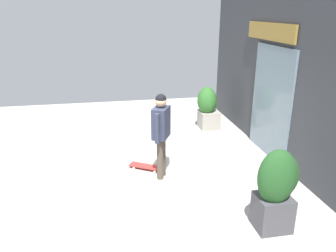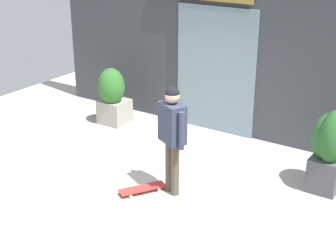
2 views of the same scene
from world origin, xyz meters
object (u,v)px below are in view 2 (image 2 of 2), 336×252
at_px(skateboarder, 172,129).
at_px(skateboard, 142,188).
at_px(planter_box_right, 112,94).
at_px(planter_box_left, 328,144).

xyz_separation_m(skateboarder, skateboard, (-0.38, -0.26, -0.98)).
bearing_deg(skateboard, skateboarder, 156.08).
height_order(skateboarder, planter_box_right, skateboarder).
bearing_deg(skateboarder, planter_box_left, 152.75).
bearing_deg(skateboarder, skateboard, -29.05).
relative_size(skateboarder, planter_box_right, 1.44).
bearing_deg(skateboarder, planter_box_right, -97.50).
relative_size(skateboarder, planter_box_left, 1.28).
height_order(planter_box_left, planter_box_right, planter_box_left).
height_order(skateboard, planter_box_right, planter_box_right).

